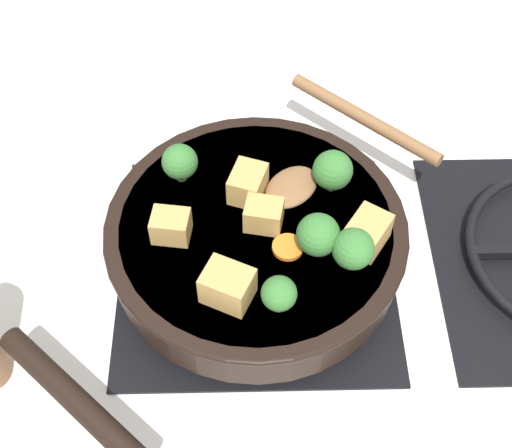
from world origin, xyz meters
TOP-DOWN VIEW (x-y plane):
  - ground_plane at (0.00, 0.00)m, footprint 2.40×2.40m
  - front_burner_grate at (0.00, 0.00)m, footprint 0.31×0.31m
  - skillet_pan at (0.00, -0.00)m, footprint 0.42×0.41m
  - wooden_spoon at (-0.10, 0.09)m, footprint 0.22×0.21m
  - tofu_cube_center_large at (-0.00, 0.01)m, footprint 0.04×0.04m
  - tofu_cube_near_handle at (0.03, 0.11)m, footprint 0.06×0.05m
  - tofu_cube_east_chunk at (0.09, -0.03)m, footprint 0.05×0.06m
  - tofu_cube_west_chunk at (-0.04, -0.01)m, footprint 0.05×0.05m
  - tofu_cube_back_piece at (0.01, -0.09)m, footprint 0.04×0.04m
  - broccoli_floret_near_spoon at (0.05, 0.10)m, footprint 0.04×0.04m
  - broccoli_floret_center_top at (0.10, 0.02)m, footprint 0.04×0.04m
  - broccoli_floret_east_rim at (-0.05, 0.08)m, footprint 0.04×0.04m
  - broccoli_floret_west_rim at (-0.07, -0.08)m, footprint 0.04×0.04m
  - broccoli_floret_north_edge at (0.04, 0.06)m, footprint 0.04×0.04m
  - carrot_slice_orange_thin at (0.03, 0.03)m, footprint 0.03×0.03m
  - carrot_slice_near_center at (-0.07, 0.00)m, footprint 0.02×0.02m

SIDE VIEW (x-z plane):
  - ground_plane at x=0.00m, z-range 0.00..0.00m
  - front_burner_grate at x=0.00m, z-range 0.00..0.03m
  - skillet_pan at x=0.00m, z-range 0.03..0.08m
  - carrot_slice_orange_thin at x=0.03m, z-range 0.08..0.08m
  - carrot_slice_near_center at x=-0.07m, z-range 0.08..0.08m
  - wooden_spoon at x=-0.10m, z-range 0.08..0.10m
  - tofu_cube_back_piece at x=0.01m, z-range 0.08..0.11m
  - tofu_cube_center_large at x=0.00m, z-range 0.08..0.11m
  - tofu_cube_west_chunk at x=-0.04m, z-range 0.08..0.11m
  - tofu_cube_near_handle at x=0.03m, z-range 0.08..0.11m
  - tofu_cube_east_chunk at x=0.09m, z-range 0.08..0.12m
  - broccoli_floret_center_top at x=0.10m, z-range 0.08..0.13m
  - broccoli_floret_west_rim at x=-0.07m, z-range 0.08..0.13m
  - broccoli_floret_near_spoon at x=0.05m, z-range 0.08..0.13m
  - broccoli_floret_east_rim at x=-0.05m, z-range 0.08..0.13m
  - broccoli_floret_north_edge at x=0.04m, z-range 0.08..0.13m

